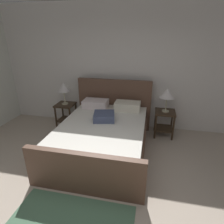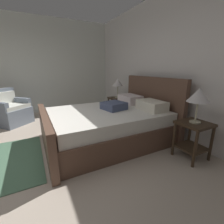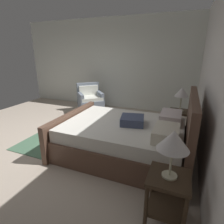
{
  "view_description": "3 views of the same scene",
  "coord_description": "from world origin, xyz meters",
  "px_view_note": "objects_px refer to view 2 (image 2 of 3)",
  "views": [
    {
      "loc": [
        0.65,
        -1.42,
        2.15
      ],
      "look_at": [
        -0.04,
        1.78,
        0.82
      ],
      "focal_mm": 29.83,
      "sensor_mm": 36.0,
      "label": 1
    },
    {
      "loc": [
        2.42,
        0.44,
        1.4
      ],
      "look_at": [
        -0.03,
        1.7,
        0.62
      ],
      "focal_mm": 25.02,
      "sensor_mm": 36.0,
      "label": 2
    },
    {
      "loc": [
        2.72,
        2.64,
        1.85
      ],
      "look_at": [
        -0.05,
        1.51,
        0.85
      ],
      "focal_mm": 29.06,
      "sensor_mm": 36.0,
      "label": 3
    }
  ],
  "objects_px": {
    "nightstand_right": "(193,134)",
    "armchair": "(10,111)",
    "table_lamp_right": "(199,96)",
    "nightstand_left": "(117,104)",
    "table_lamp_left": "(118,83)",
    "bed": "(110,123)"
  },
  "relations": [
    {
      "from": "table_lamp_right",
      "to": "nightstand_left",
      "type": "distance_m",
      "value": 2.48
    },
    {
      "from": "nightstand_right",
      "to": "nightstand_left",
      "type": "distance_m",
      "value": 2.41
    },
    {
      "from": "table_lamp_right",
      "to": "armchair",
      "type": "relative_size",
      "value": 0.51
    },
    {
      "from": "nightstand_right",
      "to": "nightstand_left",
      "type": "xyz_separation_m",
      "value": [
        -2.41,
        -0.01,
        0.0
      ]
    },
    {
      "from": "table_lamp_right",
      "to": "table_lamp_left",
      "type": "xyz_separation_m",
      "value": [
        -2.41,
        -0.01,
        0.0
      ]
    },
    {
      "from": "nightstand_left",
      "to": "table_lamp_left",
      "type": "height_order",
      "value": "table_lamp_left"
    },
    {
      "from": "nightstand_left",
      "to": "armchair",
      "type": "bearing_deg",
      "value": -106.6
    },
    {
      "from": "table_lamp_left",
      "to": "bed",
      "type": "bearing_deg",
      "value": -35.07
    },
    {
      "from": "nightstand_right",
      "to": "nightstand_left",
      "type": "height_order",
      "value": "same"
    },
    {
      "from": "table_lamp_right",
      "to": "armchair",
      "type": "distance_m",
      "value": 4.26
    },
    {
      "from": "table_lamp_right",
      "to": "nightstand_left",
      "type": "height_order",
      "value": "table_lamp_right"
    },
    {
      "from": "armchair",
      "to": "nightstand_left",
      "type": "bearing_deg",
      "value": 73.4
    },
    {
      "from": "nightstand_left",
      "to": "armchair",
      "type": "distance_m",
      "value": 2.83
    },
    {
      "from": "table_lamp_left",
      "to": "armchair",
      "type": "height_order",
      "value": "table_lamp_left"
    },
    {
      "from": "nightstand_left",
      "to": "table_lamp_left",
      "type": "xyz_separation_m",
      "value": [
        -0.0,
        0.0,
        0.61
      ]
    },
    {
      "from": "nightstand_left",
      "to": "armchair",
      "type": "height_order",
      "value": "armchair"
    },
    {
      "from": "nightstand_right",
      "to": "table_lamp_right",
      "type": "xyz_separation_m",
      "value": [
        0.0,
        0.0,
        0.61
      ]
    },
    {
      "from": "table_lamp_right",
      "to": "nightstand_left",
      "type": "relative_size",
      "value": 0.88
    },
    {
      "from": "bed",
      "to": "nightstand_right",
      "type": "relative_size",
      "value": 3.89
    },
    {
      "from": "nightstand_right",
      "to": "armchair",
      "type": "xyz_separation_m",
      "value": [
        -3.21,
        -2.72,
        -0.06
      ]
    },
    {
      "from": "nightstand_right",
      "to": "armchair",
      "type": "height_order",
      "value": "armchair"
    },
    {
      "from": "bed",
      "to": "nightstand_left",
      "type": "distance_m",
      "value": 1.47
    }
  ]
}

